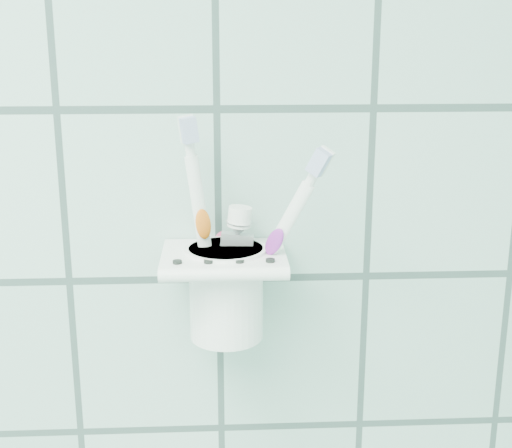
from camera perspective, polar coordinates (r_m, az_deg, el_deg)
The scene contains 6 objects.
holder_bracket at distance 0.72m, azimuth -2.60°, elevation -2.88°, with size 0.12×0.10×0.04m.
cup at distance 0.74m, azimuth -2.40°, elevation -5.21°, with size 0.08×0.08×0.10m.
toothbrush_pink at distance 0.73m, azimuth -3.30°, elevation 0.14°, with size 0.04×0.03×0.22m.
toothbrush_blue at distance 0.73m, azimuth -2.90°, elevation -1.15°, with size 0.02×0.08×0.19m.
toothbrush_orange at distance 0.73m, azimuth -2.08°, elevation 0.13°, with size 0.09×0.06×0.22m.
toothpaste_tube at distance 0.74m, azimuth -2.29°, elevation -2.70°, with size 0.04×0.03×0.13m.
Camera 1 is at (0.65, 0.47, 1.52)m, focal length 50.00 mm.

